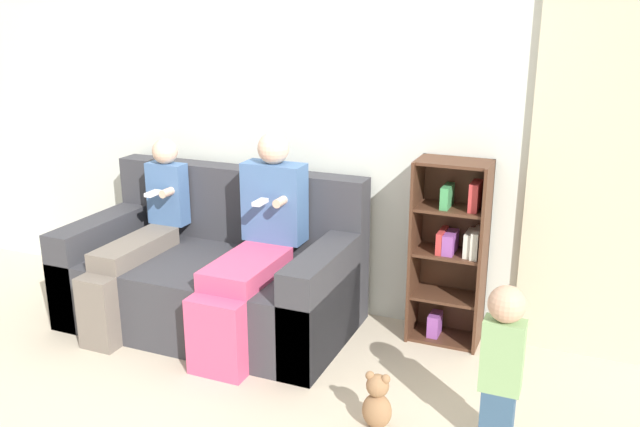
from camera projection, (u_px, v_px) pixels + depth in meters
name	position (u px, v px, depth m)	size (l,w,h in m)	color
ground_plane	(200.00, 370.00, 3.76)	(14.00, 14.00, 0.00)	beige
back_wall	(281.00, 114.00, 4.34)	(10.00, 0.06, 2.55)	silver
curtain_panel	(598.00, 175.00, 3.64)	(0.73, 0.04, 2.13)	beige
couch	(214.00, 277.00, 4.27)	(1.77, 0.95, 0.94)	#38383D
adult_seated	(255.00, 243.00, 3.95)	(0.38, 0.89, 1.22)	#DB4C75
child_seated	(139.00, 237.00, 4.23)	(0.26, 0.90, 1.12)	#70665B
toddler_standing	(502.00, 359.00, 3.01)	(0.18, 0.17, 0.79)	#335170
bookshelf	(452.00, 249.00, 3.98)	(0.42, 0.27, 1.11)	#4C2D1E
teddy_bear	(377.00, 402.00, 3.22)	(0.14, 0.12, 0.29)	#936B47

